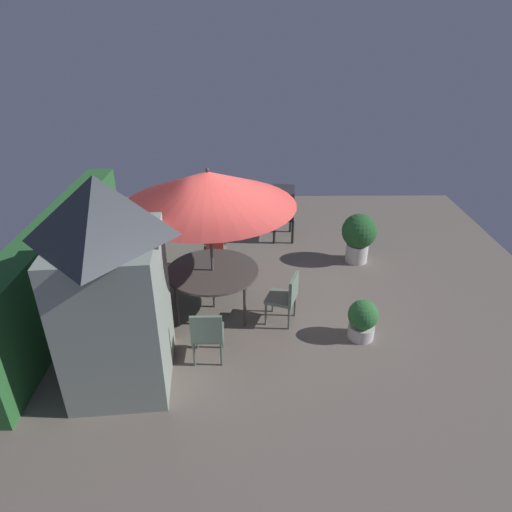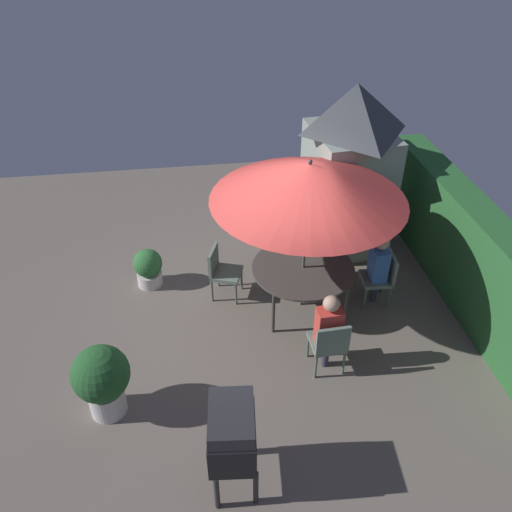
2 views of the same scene
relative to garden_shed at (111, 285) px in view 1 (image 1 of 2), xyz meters
The scene contains 14 objects.
ground_plane 3.13m from the garden_shed, 47.86° to the right, with size 11.00×11.00×0.00m, color #6B6056.
hedge_backdrop 2.46m from the garden_shed, 39.01° to the left, with size 5.64×0.54×1.66m.
garden_shed is the anchor object (origin of this frame).
patio_table 2.23m from the garden_shed, 33.80° to the right, with size 1.59×1.59×0.76m.
patio_umbrella 2.18m from the garden_shed, 33.80° to the right, with size 2.80×2.80×2.57m.
bbq_grill 5.29m from the garden_shed, 29.21° to the right, with size 0.75×0.57×1.20m.
chair_near_shed 3.47m from the garden_shed, 19.20° to the right, with size 0.48×0.48×0.90m.
chair_far_side 2.06m from the garden_shed, ahead, with size 0.49×0.49×0.90m.
chair_toward_hedge 1.58m from the garden_shed, 75.74° to the right, with size 0.47×0.47×0.90m.
chair_toward_house 2.90m from the garden_shed, 61.91° to the right, with size 0.59×0.59×0.90m.
potted_plant_by_shed 5.38m from the garden_shed, 49.99° to the right, with size 0.72×0.72×1.06m.
potted_plant_by_grill 3.87m from the garden_shed, 77.04° to the right, with size 0.48×0.48×0.68m.
person_in_red 3.32m from the garden_shed, 19.76° to the right, with size 0.25×0.35×1.26m.
person_in_blue 1.94m from the garden_shed, ahead, with size 0.35×0.26×1.26m.
Camera 1 is at (-6.81, 0.20, 4.61)m, focal length 31.51 mm.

